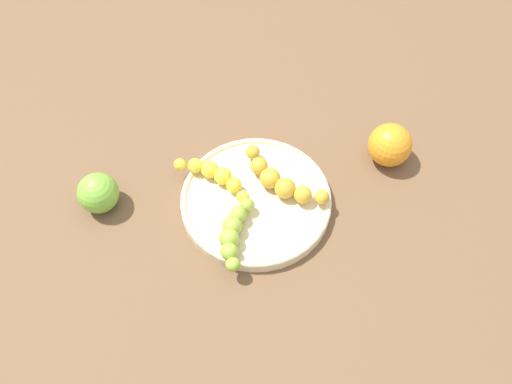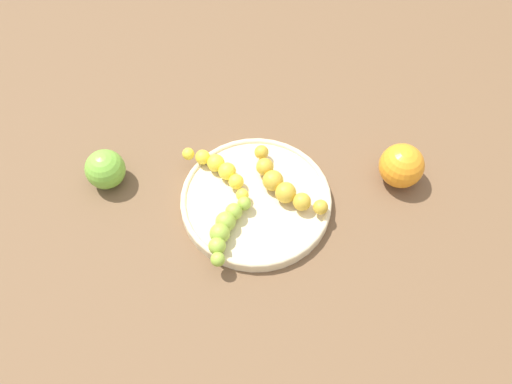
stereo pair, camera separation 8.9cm
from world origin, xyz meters
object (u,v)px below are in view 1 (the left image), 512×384
object	(u,v)px
fruit_bowl	(256,200)
orange_fruit	(390,145)
banana_spotted	(280,180)
banana_yellow	(215,175)
banana_green	(233,233)
apple_green	(98,193)

from	to	relation	value
fruit_bowl	orange_fruit	world-z (taller)	orange_fruit
banana_spotted	banana_yellow	world-z (taller)	banana_spotted
banana_green	apple_green	distance (m)	0.24
fruit_bowl	apple_green	world-z (taller)	apple_green
orange_fruit	banana_spotted	bearing A→B (deg)	-177.54
banana_spotted	banana_yellow	xyz separation A→B (m)	(-0.10, 0.05, -0.00)
fruit_bowl	banana_yellow	size ratio (longest dim) A/B	2.20
banana_yellow	orange_fruit	size ratio (longest dim) A/B	1.51
apple_green	orange_fruit	distance (m)	0.50
apple_green	orange_fruit	world-z (taller)	orange_fruit
banana_spotted	apple_green	xyz separation A→B (m)	(-0.29, 0.07, -0.00)
banana_spotted	apple_green	world-z (taller)	apple_green
banana_green	apple_green	world-z (taller)	apple_green
orange_fruit	banana_green	bearing A→B (deg)	-165.88
banana_green	apple_green	xyz separation A→B (m)	(-0.19, 0.14, -0.00)
fruit_bowl	banana_spotted	world-z (taller)	banana_spotted
apple_green	fruit_bowl	bearing A→B (deg)	-18.64
apple_green	banana_green	bearing A→B (deg)	-36.98
fruit_bowl	banana_green	distance (m)	0.09
banana_green	apple_green	bearing A→B (deg)	-7.64
banana_green	banana_spotted	bearing A→B (deg)	-116.86
fruit_bowl	banana_spotted	xyz separation A→B (m)	(0.05, 0.01, 0.02)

